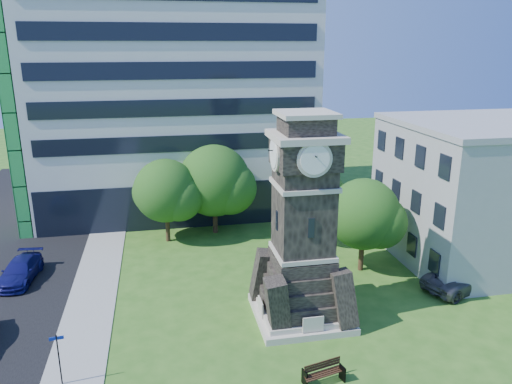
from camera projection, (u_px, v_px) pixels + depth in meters
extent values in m
plane|color=#2C5C1A|center=(258.00, 340.00, 27.45)|extent=(160.00, 160.00, 0.00)
cube|color=gray|center=(89.00, 311.00, 30.36)|extent=(3.00, 70.00, 0.06)
cube|color=beige|center=(300.00, 313.00, 29.84)|extent=(5.40, 5.40, 0.40)
cube|color=beige|center=(301.00, 308.00, 29.74)|extent=(4.80, 4.80, 0.30)
cube|color=black|center=(304.00, 202.00, 27.84)|extent=(3.00, 3.00, 6.40)
cube|color=beige|center=(302.00, 251.00, 28.70)|extent=(3.25, 3.25, 0.25)
cube|color=beige|center=(304.00, 185.00, 27.56)|extent=(3.25, 3.25, 0.25)
cube|color=black|center=(311.00, 228.00, 26.70)|extent=(0.35, 0.08, 1.10)
cube|color=black|center=(305.00, 153.00, 27.04)|extent=(3.30, 3.30, 1.60)
cube|color=beige|center=(306.00, 136.00, 26.79)|extent=(3.70, 3.70, 0.35)
cylinder|color=white|center=(315.00, 160.00, 25.38)|extent=(1.56, 0.06, 1.56)
cylinder|color=white|center=(273.00, 154.00, 26.71)|extent=(0.06, 1.56, 1.56)
cube|color=black|center=(306.00, 125.00, 26.62)|extent=(2.60, 2.60, 0.90)
cube|color=beige|center=(306.00, 114.00, 26.45)|extent=(3.00, 3.00, 0.25)
cube|color=beige|center=(173.00, 62.00, 47.34)|extent=(25.00, 15.00, 28.00)
cube|color=black|center=(182.00, 205.00, 43.99)|extent=(24.50, 0.80, 4.00)
cube|color=#95979A|center=(498.00, 192.00, 37.29)|extent=(15.00, 12.00, 10.00)
cube|color=#95979A|center=(509.00, 123.00, 35.81)|extent=(15.20, 12.20, 0.40)
imported|color=navy|center=(20.00, 271.00, 34.22)|extent=(2.53, 5.18, 1.45)
imported|color=#49494E|center=(461.00, 278.00, 33.02)|extent=(6.13, 4.30, 1.55)
cube|color=black|center=(305.00, 378.00, 23.74)|extent=(0.07, 0.50, 0.78)
cube|color=black|center=(342.00, 373.00, 24.10)|extent=(0.07, 0.50, 0.78)
cube|color=black|center=(324.00, 374.00, 23.89)|extent=(2.01, 0.54, 0.04)
cube|color=black|center=(322.00, 365.00, 24.03)|extent=(2.01, 0.04, 0.45)
cylinder|color=black|center=(59.00, 360.00, 23.49)|extent=(0.06, 0.06, 2.70)
cube|color=navy|center=(56.00, 338.00, 23.15)|extent=(0.65, 0.04, 0.16)
cylinder|color=#332114|center=(168.00, 227.00, 40.98)|extent=(0.35, 0.35, 2.52)
sphere|color=#28681F|center=(166.00, 191.00, 40.10)|extent=(5.14, 5.14, 5.14)
sphere|color=#28681F|center=(179.00, 198.00, 39.95)|extent=(3.85, 3.85, 3.85)
sphere|color=#28681F|center=(154.00, 192.00, 40.62)|extent=(3.60, 3.60, 3.60)
cylinder|color=#332114|center=(215.00, 218.00, 42.85)|extent=(0.41, 0.41, 2.69)
sphere|color=#285E1C|center=(214.00, 181.00, 41.91)|extent=(6.07, 6.07, 6.07)
sphere|color=#285E1C|center=(230.00, 188.00, 41.71)|extent=(4.55, 4.55, 4.55)
sphere|color=#285E1C|center=(201.00, 182.00, 42.51)|extent=(4.25, 4.25, 4.25)
cylinder|color=#332114|center=(317.00, 230.00, 40.27)|extent=(0.36, 0.36, 2.41)
sphere|color=#30641D|center=(318.00, 196.00, 39.43)|extent=(4.34, 4.34, 4.34)
sphere|color=#30641D|center=(330.00, 202.00, 39.31)|extent=(3.25, 3.25, 3.25)
sphere|color=#30641D|center=(307.00, 197.00, 39.87)|extent=(3.04, 3.04, 3.04)
cylinder|color=#332114|center=(361.00, 254.00, 35.70)|extent=(0.37, 0.37, 2.47)
sphere|color=#325E1C|center=(364.00, 214.00, 34.84)|extent=(5.03, 5.03, 5.03)
sphere|color=#325E1C|center=(380.00, 222.00, 34.69)|extent=(3.77, 3.77, 3.77)
sphere|color=#325E1C|center=(348.00, 216.00, 35.34)|extent=(3.52, 3.52, 3.52)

